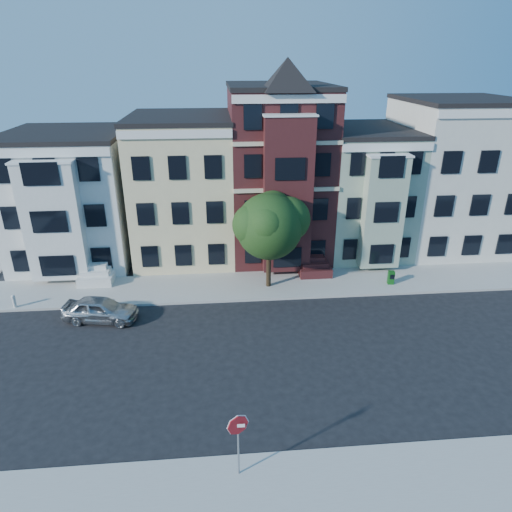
{
  "coord_description": "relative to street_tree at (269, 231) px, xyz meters",
  "views": [
    {
      "loc": [
        -4.61,
        -18.82,
        13.92
      ],
      "look_at": [
        -2.62,
        3.43,
        4.2
      ],
      "focal_mm": 32.0,
      "sensor_mm": 36.0,
      "label": 1
    }
  ],
  "objects": [
    {
      "name": "ground",
      "position": [
        1.41,
        -7.75,
        -4.0
      ],
      "size": [
        120.0,
        120.0,
        0.0
      ],
      "primitive_type": "plane",
      "color": "black"
    },
    {
      "name": "far_sidewalk",
      "position": [
        1.41,
        0.25,
        -3.93
      ],
      "size": [
        60.0,
        4.0,
        0.15
      ],
      "primitive_type": "cube",
      "color": "#9E9B93",
      "rests_on": "ground"
    },
    {
      "name": "near_sidewalk",
      "position": [
        1.41,
        -15.75,
        -3.93
      ],
      "size": [
        60.0,
        4.0,
        0.15
      ],
      "primitive_type": "cube",
      "color": "#9E9B93",
      "rests_on": "ground"
    },
    {
      "name": "house_white",
      "position": [
        -13.59,
        6.75,
        0.5
      ],
      "size": [
        8.0,
        9.0,
        9.0
      ],
      "primitive_type": "cube",
      "color": "silver",
      "rests_on": "ground"
    },
    {
      "name": "house_yellow",
      "position": [
        -5.59,
        6.75,
        1.0
      ],
      "size": [
        7.0,
        9.0,
        10.0
      ],
      "primitive_type": "cube",
      "color": "beige",
      "rests_on": "ground"
    },
    {
      "name": "house_brown",
      "position": [
        1.41,
        6.75,
        2.0
      ],
      "size": [
        7.0,
        9.0,
        12.0
      ],
      "primitive_type": "cube",
      "color": "#3D1617",
      "rests_on": "ground"
    },
    {
      "name": "house_green",
      "position": [
        7.91,
        6.75,
        0.5
      ],
      "size": [
        6.0,
        9.0,
        9.0
      ],
      "primitive_type": "cube",
      "color": "#92A48A",
      "rests_on": "ground"
    },
    {
      "name": "house_cream",
      "position": [
        14.91,
        6.75,
        1.5
      ],
      "size": [
        8.0,
        9.0,
        11.0
      ],
      "primitive_type": "cube",
      "color": "beige",
      "rests_on": "ground"
    },
    {
      "name": "street_tree",
      "position": [
        0.0,
        0.0,
        0.0
      ],
      "size": [
        8.54,
        8.54,
        7.71
      ],
      "primitive_type": null,
      "rotation": [
        0.0,
        0.0,
        -0.36
      ],
      "color": "#254619",
      "rests_on": "far_sidewalk"
    },
    {
      "name": "parked_car",
      "position": [
        -10.05,
        -3.19,
        -3.28
      ],
      "size": [
        4.45,
        2.4,
        1.44
      ],
      "primitive_type": "imported",
      "rotation": [
        0.0,
        0.0,
        1.4
      ],
      "color": "#A6A9AD",
      "rests_on": "ground"
    },
    {
      "name": "newspaper_box",
      "position": [
        8.11,
        -0.42,
        -3.41
      ],
      "size": [
        0.45,
        0.41,
        0.89
      ],
      "primitive_type": "cube",
      "rotation": [
        0.0,
        0.0,
        -0.15
      ],
      "color": "#115116",
      "rests_on": "far_sidewalk"
    },
    {
      "name": "fire_hydrant",
      "position": [
        -15.5,
        -1.45,
        -3.52
      ],
      "size": [
        0.25,
        0.25,
        0.66
      ],
      "primitive_type": "cylinder",
      "rotation": [
        0.0,
        0.0,
        -0.06
      ],
      "color": "beige",
      "rests_on": "far_sidewalk"
    },
    {
      "name": "stop_sign",
      "position": [
        -2.75,
        -14.6,
        -2.34
      ],
      "size": [
        0.83,
        0.13,
        3.03
      ],
      "primitive_type": null,
      "rotation": [
        0.0,
        0.0,
        -0.02
      ],
      "color": "red",
      "rests_on": "near_sidewalk"
    }
  ]
}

